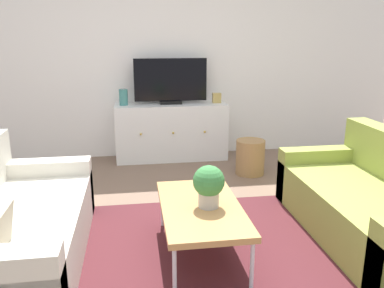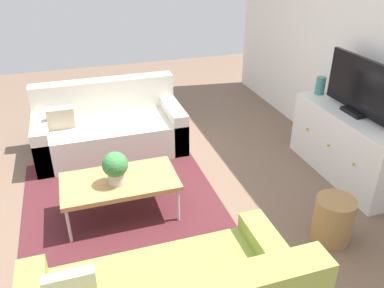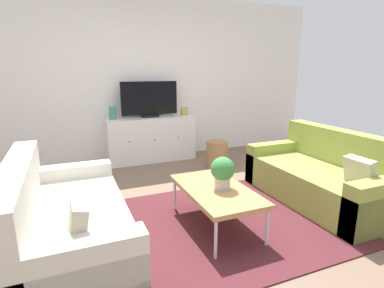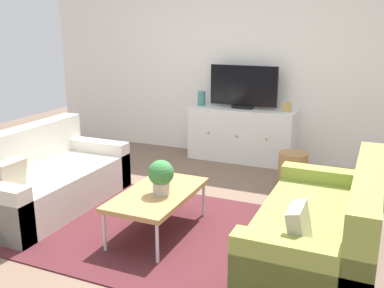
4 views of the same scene
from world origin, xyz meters
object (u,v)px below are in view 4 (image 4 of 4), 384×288
couch_left_side (42,182)px  tv_console (242,135)px  coffee_table (158,195)px  potted_plant (161,175)px  glass_vase (202,98)px  wicker_basket (293,169)px  mantel_clock (287,107)px  couch_right_side (327,232)px  flat_screen_tv (243,87)px

couch_left_side → tv_console: couch_left_side is taller
coffee_table → potted_plant: bearing=-28.2°
coffee_table → glass_vase: bearing=103.4°
coffee_table → potted_plant: (0.05, -0.03, 0.20)m
wicker_basket → coffee_table: bearing=-117.7°
couch_left_side → mantel_clock: size_ratio=13.39×
couch_right_side → potted_plant: (-1.43, -0.10, 0.30)m
couch_left_side → glass_vase: bearing=70.9°
flat_screen_tv → wicker_basket: (0.86, -0.77, -0.82)m
glass_vase → couch_left_side: bearing=-109.1°
coffee_table → glass_vase: (-0.58, 2.44, 0.47)m
tv_console → flat_screen_tv: (0.00, 0.02, 0.66)m
tv_console → flat_screen_tv: 0.66m
tv_console → glass_vase: 0.77m
mantel_clock → couch_left_side: bearing=-130.6°
wicker_basket → flat_screen_tv: bearing=138.3°
glass_vase → mantel_clock: (1.21, 0.00, -0.04)m
couch_right_side → wicker_basket: (-0.59, 1.62, -0.06)m
coffee_table → potted_plant: potted_plant is taller
potted_plant → flat_screen_tv: 2.53m
couch_left_side → wicker_basket: 2.81m
couch_left_side → wicker_basket: couch_left_side is taller
potted_plant → tv_console: (-0.03, 2.47, -0.20)m
coffee_table → mantel_clock: (0.63, 2.44, 0.43)m
wicker_basket → mantel_clock: bearing=108.9°
tv_console → mantel_clock: 0.75m
couch_right_side → glass_vase: (-2.06, 2.37, 0.57)m
glass_vase → flat_screen_tv: bearing=1.9°
mantel_clock → wicker_basket: mantel_clock is taller
coffee_table → couch_left_side: bearing=177.1°
couch_right_side → mantel_clock: mantel_clock is taller
coffee_table → glass_vase: 2.56m
couch_left_side → tv_console: bearing=59.0°
flat_screen_tv → mantel_clock: (0.61, -0.02, -0.22)m
potted_plant → flat_screen_tv: (-0.03, 2.49, 0.46)m
flat_screen_tv → couch_right_side: bearing=-58.8°
couch_left_side → couch_right_side: (2.88, 0.00, 0.00)m
coffee_table → flat_screen_tv: 2.55m
couch_left_side → coffee_table: couch_left_side is taller
flat_screen_tv → glass_vase: 0.64m
tv_console → flat_screen_tv: bearing=90.0°
couch_left_side → potted_plant: size_ratio=5.59×
couch_right_side → couch_left_side: bearing=180.0°
coffee_table → tv_console: 2.45m
couch_left_side → mantel_clock: mantel_clock is taller
potted_plant → glass_vase: size_ratio=1.52×
coffee_table → mantel_clock: bearing=75.5°
couch_left_side → mantel_clock: (2.03, 2.37, 0.54)m
tv_console → flat_screen_tv: size_ratio=1.55×
mantel_clock → coffee_table: bearing=-104.5°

